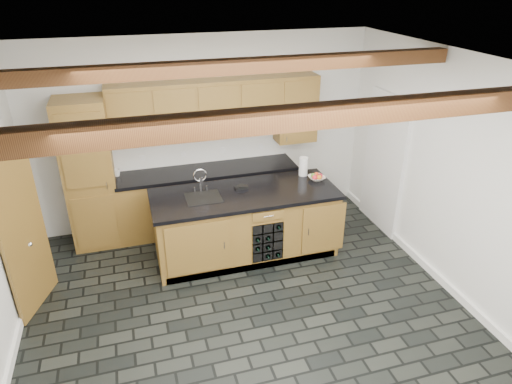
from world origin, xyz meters
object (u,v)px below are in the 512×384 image
(kitchen_scale, at_px, (241,187))
(fruit_bowl, at_px, (317,178))
(island, at_px, (246,224))
(paper_towel, at_px, (303,166))

(kitchen_scale, distance_m, fruit_bowl, 1.08)
(island, height_order, fruit_bowl, fruit_bowl)
(paper_towel, bearing_deg, fruit_bowl, -59.60)
(fruit_bowl, bearing_deg, paper_towel, 120.40)
(paper_towel, bearing_deg, kitchen_scale, -169.13)
(island, distance_m, kitchen_scale, 0.51)
(paper_towel, bearing_deg, island, -160.90)
(fruit_bowl, relative_size, paper_towel, 0.84)
(kitchen_scale, height_order, fruit_bowl, fruit_bowl)
(fruit_bowl, height_order, paper_towel, paper_towel)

